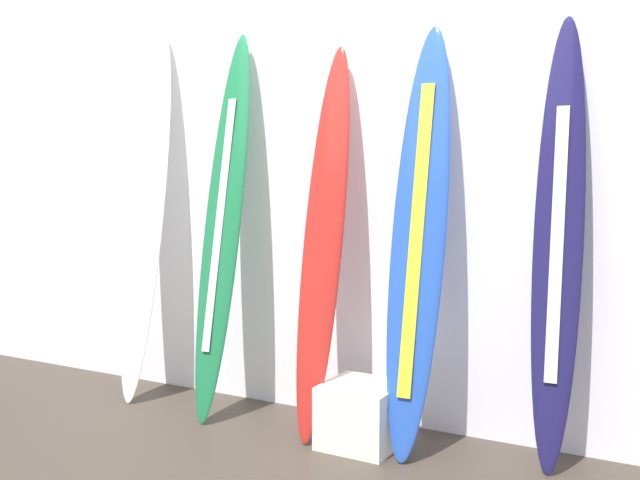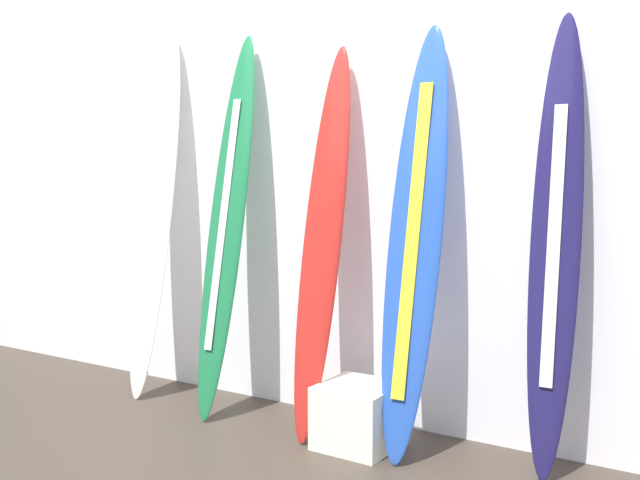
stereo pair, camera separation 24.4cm
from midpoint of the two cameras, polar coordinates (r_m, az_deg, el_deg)
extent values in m
cube|color=white|center=(3.97, 3.20, 5.73)|extent=(7.20, 0.20, 2.80)
ellipsoid|color=silver|center=(4.49, -15.26, 1.96)|extent=(0.28, 0.45, 2.25)
cone|color=black|center=(4.54, -16.11, -9.85)|extent=(0.07, 0.09, 0.11)
ellipsoid|color=#1C7141|center=(4.06, -9.49, 1.27)|extent=(0.25, 0.53, 2.18)
cube|color=white|center=(4.03, -9.78, 1.34)|extent=(0.06, 0.31, 1.40)
ellipsoid|color=red|center=(3.71, -1.62, 0.04)|extent=(0.24, 0.52, 2.06)
cone|color=black|center=(3.76, -2.66, -13.13)|extent=(0.07, 0.09, 0.11)
ellipsoid|color=#244EB4|center=(3.49, 5.90, 0.14)|extent=(0.29, 0.51, 2.11)
cube|color=yellow|center=(3.46, 5.70, 0.21)|extent=(0.08, 0.33, 1.50)
cone|color=black|center=(3.54, 4.87, -14.23)|extent=(0.07, 0.09, 0.11)
ellipsoid|color=#1D194E|center=(3.39, 16.56, -0.33)|extent=(0.23, 0.32, 2.10)
cube|color=silver|center=(3.36, 16.45, -0.31)|extent=(0.06, 0.16, 1.25)
cone|color=black|center=(3.52, 15.97, -14.54)|extent=(0.07, 0.08, 0.11)
cube|color=white|center=(3.70, 1.40, -13.80)|extent=(0.38, 0.38, 0.32)
camera|label=1|loc=(0.12, -91.86, -0.17)|focal=40.06mm
camera|label=2|loc=(0.12, 88.14, 0.17)|focal=40.06mm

